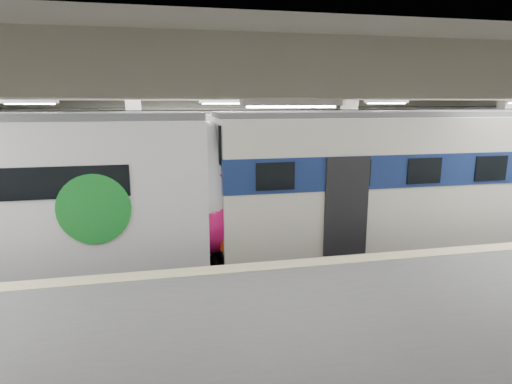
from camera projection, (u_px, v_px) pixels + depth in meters
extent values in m
cube|color=black|center=(234.00, 263.00, 13.52)|extent=(36.00, 24.00, 0.10)
cube|color=silver|center=(232.00, 80.00, 12.34)|extent=(36.00, 24.00, 0.20)
cube|color=beige|center=(204.00, 144.00, 22.50)|extent=(30.00, 0.10, 5.50)
cube|color=#5A5A5C|center=(295.00, 370.00, 7.17)|extent=(30.00, 7.00, 1.10)
cube|color=beige|center=(255.00, 267.00, 10.16)|extent=(30.00, 0.50, 0.02)
cube|color=beige|center=(137.00, 165.00, 15.19)|extent=(0.50, 0.50, 5.50)
cube|color=beige|center=(347.00, 158.00, 16.81)|extent=(0.50, 0.50, 5.50)
cube|color=beige|center=(500.00, 154.00, 18.23)|extent=(0.50, 0.50, 5.50)
cube|color=beige|center=(232.00, 91.00, 12.41)|extent=(30.00, 18.00, 0.50)
cube|color=#59544C|center=(234.00, 259.00, 13.49)|extent=(30.00, 1.52, 0.16)
cube|color=#59544C|center=(214.00, 215.00, 18.75)|extent=(30.00, 1.52, 0.16)
cylinder|color=black|center=(233.00, 110.00, 12.52)|extent=(30.00, 0.03, 0.03)
cylinder|color=black|center=(212.00, 107.00, 17.78)|extent=(30.00, 0.03, 0.03)
cube|color=white|center=(245.00, 103.00, 10.56)|extent=(26.00, 8.40, 0.12)
ellipsoid|color=silver|center=(204.00, 186.00, 12.80)|extent=(2.34, 2.89, 3.89)
ellipsoid|color=#C9105D|center=(208.00, 214.00, 13.01)|extent=(2.48, 2.95, 2.38)
cylinder|color=#178228|center=(94.00, 209.00, 10.82)|extent=(1.83, 0.06, 1.83)
cube|color=beige|center=(426.00, 176.00, 14.30)|extent=(14.03, 3.08, 3.99)
cube|color=navy|center=(427.00, 162.00, 14.20)|extent=(14.07, 3.14, 0.97)
cube|color=#BB2C0C|center=(216.00, 203.00, 12.99)|extent=(0.08, 2.61, 2.20)
cube|color=black|center=(215.00, 148.00, 12.64)|extent=(0.08, 2.46, 1.44)
cube|color=#4C4C51|center=(431.00, 113.00, 13.87)|extent=(14.03, 2.40, 0.16)
cube|color=black|center=(420.00, 238.00, 14.75)|extent=(14.03, 2.15, 0.70)
cube|color=silver|center=(48.00, 168.00, 16.94)|extent=(13.77, 3.38, 3.71)
cube|color=#178228|center=(47.00, 156.00, 16.84)|extent=(13.81, 3.44, 0.78)
cube|color=#4C4C51|center=(43.00, 118.00, 16.54)|extent=(13.74, 2.90, 0.16)
cube|color=black|center=(53.00, 218.00, 17.37)|extent=(13.75, 3.09, 0.60)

